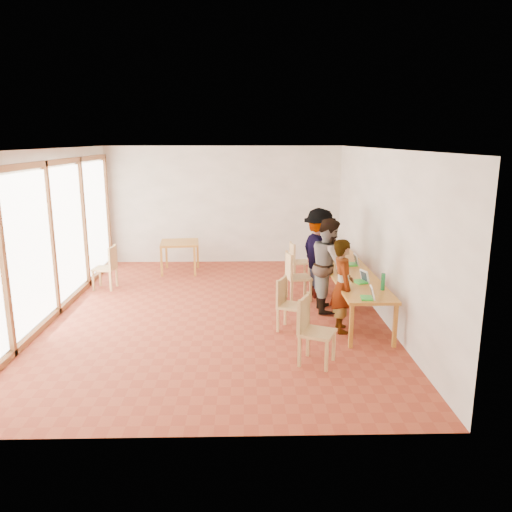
{
  "coord_description": "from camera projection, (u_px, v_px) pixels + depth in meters",
  "views": [
    {
      "loc": [
        0.52,
        -8.85,
        3.16
      ],
      "look_at": [
        0.73,
        -0.07,
        1.1
      ],
      "focal_mm": 35.0,
      "sensor_mm": 36.0,
      "label": 1
    }
  ],
  "objects": [
    {
      "name": "condiment_cup",
      "position": [
        338.0,
        268.0,
        9.48
      ],
      "size": [
        0.08,
        0.08,
        0.06
      ],
      "primitive_type": "cylinder",
      "color": "white",
      "rests_on": "communal_table"
    },
    {
      "name": "chair_empty",
      "position": [
        296.0,
        257.0,
        11.39
      ],
      "size": [
        0.46,
        0.46,
        0.46
      ],
      "rotation": [
        0.0,
        0.0,
        0.17
      ],
      "color": "tan",
      "rests_on": "ground"
    },
    {
      "name": "chair_spare",
      "position": [
        109.0,
        263.0,
        10.69
      ],
      "size": [
        0.48,
        0.48,
        0.5
      ],
      "rotation": [
        0.0,
        0.0,
        3.05
      ],
      "color": "tan",
      "rests_on": "ground"
    },
    {
      "name": "chair_far",
      "position": [
        294.0,
        271.0,
        9.93
      ],
      "size": [
        0.53,
        0.53,
        0.52
      ],
      "rotation": [
        0.0,
        0.0,
        0.17
      ],
      "color": "tan",
      "rests_on": "ground"
    },
    {
      "name": "clear_glass",
      "position": [
        324.0,
        250.0,
        10.92
      ],
      "size": [
        0.07,
        0.07,
        0.09
      ],
      "primitive_type": "cylinder",
      "color": "silver",
      "rests_on": "communal_table"
    },
    {
      "name": "yellow_mug",
      "position": [
        341.0,
        255.0,
        10.37
      ],
      "size": [
        0.18,
        0.18,
        0.11
      ],
      "primitive_type": "imported",
      "rotation": [
        0.0,
        0.0,
        0.39
      ],
      "color": "#CDD01F",
      "rests_on": "communal_table"
    },
    {
      "name": "person_near",
      "position": [
        343.0,
        286.0,
        8.28
      ],
      "size": [
        0.39,
        0.58,
        1.58
      ],
      "primitive_type": "imported",
      "rotation": [
        0.0,
        0.0,
        1.59
      ],
      "color": "gray",
      "rests_on": "ground"
    },
    {
      "name": "wall_front",
      "position": [
        194.0,
        306.0,
        5.09
      ],
      "size": [
        6.0,
        0.1,
        3.0
      ],
      "primitive_type": "cube",
      "color": "white",
      "rests_on": "ground"
    },
    {
      "name": "person_mid",
      "position": [
        329.0,
        265.0,
        9.3
      ],
      "size": [
        0.66,
        0.85,
        1.75
      ],
      "primitive_type": "imported",
      "rotation": [
        0.0,
        0.0,
        1.57
      ],
      "color": "gray",
      "rests_on": "ground"
    },
    {
      "name": "pink_phone",
      "position": [
        329.0,
        256.0,
        10.49
      ],
      "size": [
        0.05,
        0.1,
        0.01
      ],
      "primitive_type": "cube",
      "color": "#EB4D84",
      "rests_on": "communal_table"
    },
    {
      "name": "laptop_far",
      "position": [
        354.0,
        262.0,
        9.79
      ],
      "size": [
        0.24,
        0.28,
        0.23
      ],
      "rotation": [
        0.0,
        0.0,
        0.03
      ],
      "color": "green",
      "rests_on": "communal_table"
    },
    {
      "name": "ground",
      "position": [
        217.0,
        313.0,
        9.33
      ],
      "size": [
        8.0,
        8.0,
        0.0
      ],
      "primitive_type": "plane",
      "color": "#943C23",
      "rests_on": "ground"
    },
    {
      "name": "ceiling",
      "position": [
        214.0,
        148.0,
        8.64
      ],
      "size": [
        6.0,
        8.0,
        0.04
      ],
      "primitive_type": "cube",
      "color": "white",
      "rests_on": "wall_back"
    },
    {
      "name": "communal_table",
      "position": [
        348.0,
        272.0,
        9.5
      ],
      "size": [
        0.8,
        4.0,
        0.75
      ],
      "color": "#B87C29",
      "rests_on": "ground"
    },
    {
      "name": "laptop_mid",
      "position": [
        362.0,
        279.0,
        8.61
      ],
      "size": [
        0.29,
        0.3,
        0.21
      ],
      "rotation": [
        0.0,
        0.0,
        0.32
      ],
      "color": "green",
      "rests_on": "communal_table"
    },
    {
      "name": "side_table",
      "position": [
        180.0,
        245.0,
        12.02
      ],
      "size": [
        0.9,
        0.9,
        0.75
      ],
      "rotation": [
        0.0,
        0.0,
        0.1
      ],
      "color": "#B87C29",
      "rests_on": "ground"
    },
    {
      "name": "wall_right",
      "position": [
        381.0,
        233.0,
        9.05
      ],
      "size": [
        0.1,
        8.0,
        3.0
      ],
      "primitive_type": "cube",
      "color": "white",
      "rests_on": "ground"
    },
    {
      "name": "chair_mid",
      "position": [
        286.0,
        298.0,
        8.4
      ],
      "size": [
        0.55,
        0.55,
        0.48
      ],
      "rotation": [
        0.0,
        0.0,
        -0.43
      ],
      "color": "tan",
      "rests_on": "ground"
    },
    {
      "name": "chair_near",
      "position": [
        310.0,
        323.0,
        7.12
      ],
      "size": [
        0.61,
        0.61,
        0.53
      ],
      "rotation": [
        0.0,
        0.0,
        -0.43
      ],
      "color": "tan",
      "rests_on": "ground"
    },
    {
      "name": "wall_back",
      "position": [
        224.0,
        205.0,
        12.88
      ],
      "size": [
        6.0,
        0.1,
        3.0
      ],
      "primitive_type": "cube",
      "color": "white",
      "rests_on": "ground"
    },
    {
      "name": "person_far",
      "position": [
        319.0,
        253.0,
        10.09
      ],
      "size": [
        0.97,
        1.32,
        1.82
      ],
      "primitive_type": "imported",
      "rotation": [
        0.0,
        0.0,
        1.85
      ],
      "color": "gray",
      "rests_on": "ground"
    },
    {
      "name": "green_bottle",
      "position": [
        383.0,
        282.0,
        8.15
      ],
      "size": [
        0.07,
        0.07,
        0.28
      ],
      "primitive_type": "cylinder",
      "color": "#207B3C",
      "rests_on": "communal_table"
    },
    {
      "name": "black_pouch",
      "position": [
        334.0,
        257.0,
        10.28
      ],
      "size": [
        0.16,
        0.26,
        0.09
      ],
      "primitive_type": "cube",
      "color": "black",
      "rests_on": "communal_table"
    },
    {
      "name": "laptop_near",
      "position": [
        369.0,
        295.0,
        7.72
      ],
      "size": [
        0.23,
        0.26,
        0.2
      ],
      "rotation": [
        0.0,
        0.0,
        -0.12
      ],
      "color": "green",
      "rests_on": "communal_table"
    },
    {
      "name": "window_wall",
      "position": [
        50.0,
        235.0,
        8.91
      ],
      "size": [
        0.1,
        8.0,
        3.0
      ],
      "primitive_type": "cube",
      "color": "white",
      "rests_on": "ground"
    }
  ]
}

